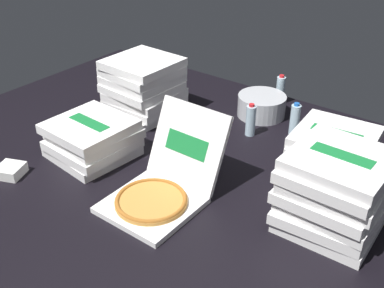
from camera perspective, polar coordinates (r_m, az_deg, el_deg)
ground_plane at (r=2.44m, az=-1.90°, el=-3.81°), size 3.20×2.40×0.02m
open_pizza_box at (r=2.21m, az=-3.62°, el=-5.02°), size 0.40×0.57×0.39m
pizza_stack_center_far at (r=2.58m, az=-12.07°, el=0.62°), size 0.44×0.45×0.21m
pizza_stack_left_near at (r=2.98m, az=-5.98°, el=6.96°), size 0.44×0.44×0.36m
pizza_stack_left_mid at (r=2.54m, az=16.80°, el=-0.60°), size 0.45×0.46×0.21m
pizza_stack_right_mid at (r=2.09m, az=16.96°, el=-5.60°), size 0.43×0.43×0.36m
ice_bucket at (r=3.00m, az=8.49°, el=4.67°), size 0.30×0.30×0.14m
water_bottle_0 at (r=2.75m, az=7.18°, el=2.89°), size 0.06×0.06×0.20m
water_bottle_1 at (r=3.18m, az=10.74°, el=6.51°), size 0.06×0.06×0.20m
water_bottle_2 at (r=2.81m, az=12.45°, el=2.95°), size 0.06×0.06×0.20m
napkin_pile at (r=2.58m, az=-21.29°, el=-3.04°), size 0.17×0.17×0.05m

